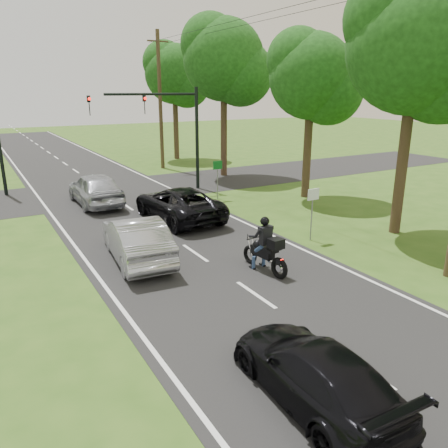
{
  "coord_description": "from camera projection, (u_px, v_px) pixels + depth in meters",
  "views": [
    {
      "loc": [
        -6.71,
        -9.66,
        5.79
      ],
      "look_at": [
        0.66,
        3.0,
        1.3
      ],
      "focal_mm": 35.0,
      "sensor_mm": 36.0,
      "label": 1
    }
  ],
  "objects": [
    {
      "name": "ground",
      "position": [
        256.0,
        295.0,
        12.9
      ],
      "size": [
        140.0,
        140.0,
        0.0
      ],
      "primitive_type": "plane",
      "color": "#2F5217",
      "rests_on": "ground"
    },
    {
      "name": "silver_suv",
      "position": [
        95.0,
        189.0,
        22.89
      ],
      "size": [
        2.03,
        5.02,
        1.71
      ],
      "primitive_type": "imported",
      "rotation": [
        0.0,
        0.0,
        3.15
      ],
      "color": "#ACAEB4",
      "rests_on": "road"
    },
    {
      "name": "motorcycle_rider",
      "position": [
        266.0,
        250.0,
        14.39
      ],
      "size": [
        0.64,
        2.21,
        1.9
      ],
      "rotation": [
        0.0,
        0.0,
        0.08
      ],
      "color": "black",
      "rests_on": "ground"
    },
    {
      "name": "silver_sedan",
      "position": [
        136.0,
        239.0,
        15.33
      ],
      "size": [
        2.12,
        4.86,
        1.55
      ],
      "primitive_type": "imported",
      "rotation": [
        0.0,
        0.0,
        3.04
      ],
      "color": "#ABABAF",
      "rests_on": "road"
    },
    {
      "name": "sign_green",
      "position": [
        218.0,
        171.0,
        23.87
      ],
      "size": [
        0.55,
        0.07,
        2.12
      ],
      "color": "slate",
      "rests_on": "ground"
    },
    {
      "name": "traffic_signal",
      "position": [
        168.0,
        121.0,
        24.86
      ],
      "size": [
        6.38,
        0.44,
        6.0
      ],
      "color": "black",
      "rests_on": "ground"
    },
    {
      "name": "tree_row_c",
      "position": [
        317.0,
        82.0,
        23.04
      ],
      "size": [
        4.8,
        4.65,
        8.76
      ],
      "color": "#332316",
      "rests_on": "ground"
    },
    {
      "name": "dark_car_behind",
      "position": [
        315.0,
        372.0,
        8.36
      ],
      "size": [
        1.89,
        4.26,
        1.22
      ],
      "primitive_type": "imported",
      "rotation": [
        0.0,
        0.0,
        3.1
      ],
      "color": "black",
      "rests_on": "road"
    },
    {
      "name": "dark_suv",
      "position": [
        178.0,
        203.0,
        20.25
      ],
      "size": [
        2.81,
        5.6,
        1.52
      ],
      "primitive_type": "imported",
      "rotation": [
        0.0,
        0.0,
        3.19
      ],
      "color": "black",
      "rests_on": "road"
    },
    {
      "name": "tree_row_e",
      "position": [
        178.0,
        78.0,
        36.76
      ],
      "size": [
        5.28,
        5.12,
        9.61
      ],
      "color": "#332316",
      "rests_on": "ground"
    },
    {
      "name": "cross_road",
      "position": [
        105.0,
        191.0,
        26.12
      ],
      "size": [
        60.0,
        7.0,
        0.01
      ],
      "primitive_type": "cube",
      "color": "black",
      "rests_on": "ground"
    },
    {
      "name": "tree_row_d",
      "position": [
        230.0,
        65.0,
        28.95
      ],
      "size": [
        5.76,
        5.58,
        10.45
      ],
      "color": "#332316",
      "rests_on": "ground"
    },
    {
      "name": "utility_pole_far",
      "position": [
        160.0,
        100.0,
        32.58
      ],
      "size": [
        1.6,
        0.28,
        10.0
      ],
      "color": "#4A3721",
      "rests_on": "ground"
    },
    {
      "name": "road",
      "position": [
        140.0,
        215.0,
        21.16
      ],
      "size": [
        8.0,
        100.0,
        0.01
      ],
      "primitive_type": "cube",
      "color": "black",
      "rests_on": "ground"
    },
    {
      "name": "sign_white",
      "position": [
        313.0,
        202.0,
        17.16
      ],
      "size": [
        0.55,
        0.07,
        2.12
      ],
      "color": "slate",
      "rests_on": "ground"
    },
    {
      "name": "tree_row_b",
      "position": [
        426.0,
        53.0,
        16.5
      ],
      "size": [
        5.6,
        5.43,
        10.06
      ],
      "color": "#332316",
      "rests_on": "ground"
    }
  ]
}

